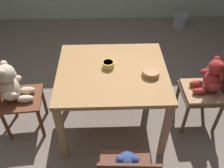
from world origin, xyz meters
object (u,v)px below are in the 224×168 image
porridge_bowl_yellow_center (108,64)px  porridge_bowl_terracotta_near_right (151,73)px  dining_table (112,79)px  teddy_chair_near_left (12,89)px  teddy_chair_near_right (208,85)px  metal_pail (180,21)px

porridge_bowl_yellow_center → porridge_bowl_terracotta_near_right: 0.40m
dining_table → teddy_chair_near_left: 0.97m
dining_table → teddy_chair_near_right: bearing=0.6°
teddy_chair_near_right → teddy_chair_near_left: (-1.92, -0.02, 0.03)m
teddy_chair_near_right → porridge_bowl_terracotta_near_right: size_ratio=5.34×
teddy_chair_near_right → teddy_chair_near_left: bearing=-0.1°
teddy_chair_near_right → porridge_bowl_terracotta_near_right: bearing=6.6°
teddy_chair_near_right → teddy_chair_near_left: 1.92m
teddy_chair_near_left → dining_table: bearing=-3.8°
teddy_chair_near_left → metal_pail: size_ratio=3.38×
dining_table → porridge_bowl_yellow_center: (-0.03, 0.06, 0.13)m
teddy_chair_near_left → metal_pail: (2.23, 2.16, -0.45)m
teddy_chair_near_left → porridge_bowl_terracotta_near_right: teddy_chair_near_left is taller
dining_table → teddy_chair_near_right: (0.95, 0.01, -0.11)m
teddy_chair_near_left → metal_pail: bearing=39.4°
teddy_chair_near_right → porridge_bowl_terracotta_near_right: 0.66m
dining_table → metal_pail: dining_table is taller
porridge_bowl_terracotta_near_right → metal_pail: 2.49m
teddy_chair_near_right → porridge_bowl_yellow_center: teddy_chair_near_right is taller
dining_table → metal_pail: (1.27, 2.15, -0.53)m
porridge_bowl_yellow_center → metal_pail: porridge_bowl_yellow_center is taller
teddy_chair_near_left → metal_pail: teddy_chair_near_left is taller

